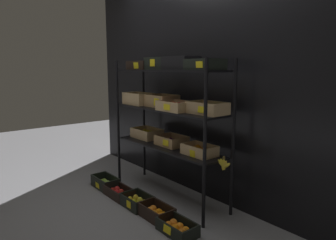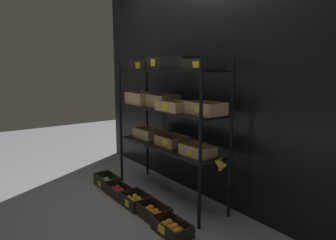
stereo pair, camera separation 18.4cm
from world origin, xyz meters
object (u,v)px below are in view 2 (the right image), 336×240
(crate_ground_apple_green, at_px, (107,182))
(crate_ground_rightmost_orange, at_px, (172,228))
(crate_ground_orange, at_px, (153,213))
(crate_ground_apple_red, at_px, (119,192))
(display_rack, at_px, (169,106))
(crate_ground_lemon, at_px, (136,201))

(crate_ground_apple_green, relative_size, crate_ground_rightmost_orange, 1.02)
(crate_ground_orange, bearing_deg, crate_ground_apple_red, -177.74)
(display_rack, bearing_deg, crate_ground_orange, -51.95)
(crate_ground_orange, bearing_deg, crate_ground_apple_green, -178.88)
(crate_ground_apple_red, height_order, crate_ground_orange, crate_ground_orange)
(crate_ground_apple_green, height_order, crate_ground_apple_red, crate_ground_apple_green)
(display_rack, relative_size, crate_ground_orange, 4.55)
(crate_ground_apple_red, bearing_deg, crate_ground_lemon, 3.72)
(crate_ground_orange, height_order, crate_ground_rightmost_orange, crate_ground_orange)
(crate_ground_apple_green, height_order, crate_ground_orange, crate_ground_apple_green)
(crate_ground_lemon, distance_m, crate_ground_orange, 0.32)
(crate_ground_apple_green, bearing_deg, crate_ground_rightmost_orange, -0.24)
(crate_ground_apple_red, relative_size, crate_ground_lemon, 1.14)
(display_rack, height_order, crate_ground_rightmost_orange, display_rack)
(crate_ground_lemon, height_order, crate_ground_orange, crate_ground_orange)
(crate_ground_lemon, relative_size, crate_ground_rightmost_orange, 0.92)
(crate_ground_lemon, bearing_deg, crate_ground_apple_red, -176.28)
(crate_ground_lemon, bearing_deg, crate_ground_apple_green, -178.71)
(crate_ground_apple_red, relative_size, crate_ground_orange, 1.06)
(crate_ground_apple_red, distance_m, crate_ground_rightmost_orange, 0.99)
(display_rack, xyz_separation_m, crate_ground_orange, (0.33, -0.42, -0.96))
(display_rack, distance_m, crate_ground_rightmost_orange, 1.26)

